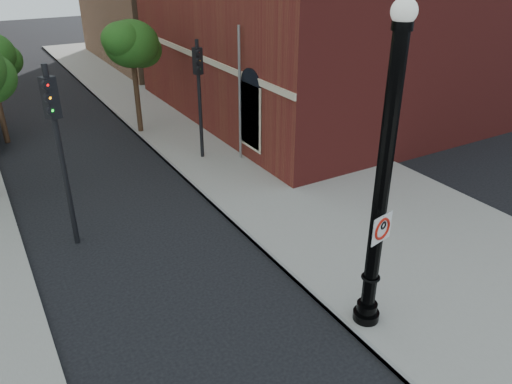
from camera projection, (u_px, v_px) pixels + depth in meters
ground at (259, 344)px, 11.25m from camera, size 120.00×120.00×0.00m
sidewalk_right at (260, 150)px, 21.65m from camera, size 8.00×60.00×0.12m
curb_edge at (175, 168)px, 19.85m from camera, size 0.10×60.00×0.14m
lamppost at (381, 197)px, 10.39m from camera, size 0.62×0.62×7.28m
no_parking_sign at (382, 228)px, 10.52m from camera, size 0.64×0.17×0.65m
traffic_signal_left at (56, 129)px, 13.44m from camera, size 0.43×0.48×5.36m
traffic_signal_right at (199, 81)px, 19.40m from camera, size 0.35×0.42×4.87m
utility_pole at (240, 96)px, 19.59m from camera, size 0.11×0.11×5.40m
street_tree_c at (132, 45)px, 21.97m from camera, size 2.87×2.59×5.17m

